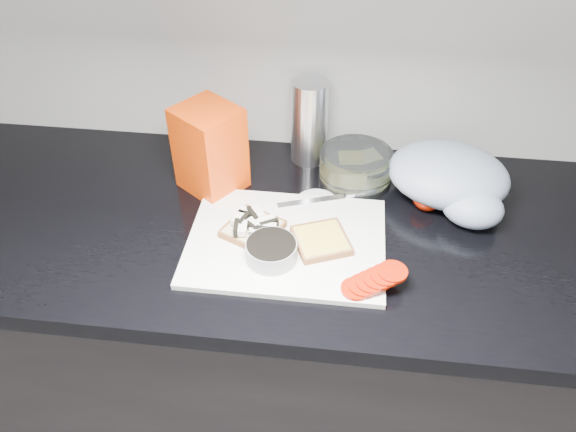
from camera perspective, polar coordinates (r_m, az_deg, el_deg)
The scene contains 14 objects.
base_cabinet at distance 1.55m, azimuth 5.84°, elevation -14.03°, with size 3.50×0.60×0.86m, color black.
countertop at distance 1.21m, azimuth 7.26°, elevation -1.78°, with size 3.50×0.64×0.04m, color black.
cutting_board at distance 1.15m, azimuth -0.18°, elevation -2.63°, with size 0.40×0.30×0.01m, color white.
bread_left at distance 1.16m, azimuth -3.55°, elevation -1.14°, with size 0.14×0.14×0.03m.
bread_right at distance 1.13m, azimuth 3.40°, elevation -2.51°, with size 0.14×0.14×0.02m.
tomato_slices at distance 1.06m, azimuth 8.75°, elevation -6.47°, with size 0.14×0.10×0.03m.
knife at distance 1.25m, azimuth 5.25°, elevation 1.99°, with size 0.22×0.09×0.01m.
seed_tub at distance 1.10m, azimuth -1.70°, elevation -3.66°, with size 0.10×0.10×0.05m.
tub_lid at distance 1.25m, azimuth 2.95°, elevation 1.32°, with size 0.10×0.10×0.01m, color silver.
glass_bowl at distance 1.31m, azimuth 6.90°, elevation 4.98°, with size 0.17×0.17×0.07m.
bread_bag at distance 1.26m, azimuth -7.94°, elevation 6.76°, with size 0.13×0.12×0.20m, color #EF3003.
steel_canister at distance 1.33m, azimuth 2.18°, elevation 9.58°, with size 0.09×0.09×0.21m, color silver.
grocery_bag at distance 1.28m, azimuth 16.27°, elevation 3.62°, with size 0.30×0.28×0.12m.
whole_tomatoes at distance 1.26m, azimuth 15.60°, elevation 1.77°, with size 0.14×0.07×0.07m.
Camera 1 is at (-0.05, 0.31, 1.70)m, focal length 35.00 mm.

